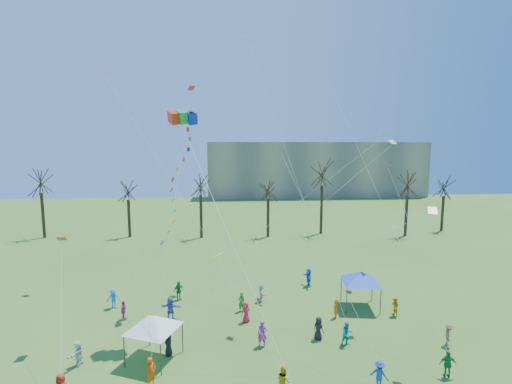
{
  "coord_description": "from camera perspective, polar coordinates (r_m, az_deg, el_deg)",
  "views": [
    {
      "loc": [
        -2.25,
        -17.93,
        13.98
      ],
      "look_at": [
        -0.56,
        5.0,
        11.0
      ],
      "focal_mm": 25.0,
      "sensor_mm": 36.0,
      "label": 1
    }
  ],
  "objects": [
    {
      "name": "canopy_tent_blue",
      "position": [
        32.95,
        16.39,
        -12.92
      ],
      "size": [
        4.23,
        4.23,
        3.21
      ],
      "color": "#3F3F44",
      "rests_on": "ground"
    },
    {
      "name": "small_kites_aloft",
      "position": [
        29.42,
        1.8,
        6.33
      ],
      "size": [
        29.33,
        19.5,
        33.68
      ],
      "color": "#FF360D",
      "rests_on": "ground"
    },
    {
      "name": "canopy_tent_white",
      "position": [
        25.54,
        -16.06,
        -19.38
      ],
      "size": [
        3.79,
        3.79,
        3.07
      ],
      "color": "#3F3F44",
      "rests_on": "ground"
    },
    {
      "name": "big_box_kite",
      "position": [
        25.67,
        -11.91,
        0.67
      ],
      "size": [
        4.5,
        7.76,
        19.81
      ],
      "color": "red",
      "rests_on": "ground"
    },
    {
      "name": "bare_tree_row",
      "position": [
        55.06,
        0.2,
        0.61
      ],
      "size": [
        69.01,
        8.76,
        12.12
      ],
      "color": "black",
      "rests_on": "ground"
    },
    {
      "name": "distant_building",
      "position": [
        103.03,
        9.43,
        3.67
      ],
      "size": [
        60.0,
        14.0,
        15.0
      ],
      "primitive_type": "cube",
      "color": "gray",
      "rests_on": "ground"
    },
    {
      "name": "festival_crowd",
      "position": [
        28.69,
        -0.97,
        -19.84
      ],
      "size": [
        26.57,
        16.89,
        1.85
      ],
      "color": "#B42216",
      "rests_on": "ground"
    }
  ]
}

